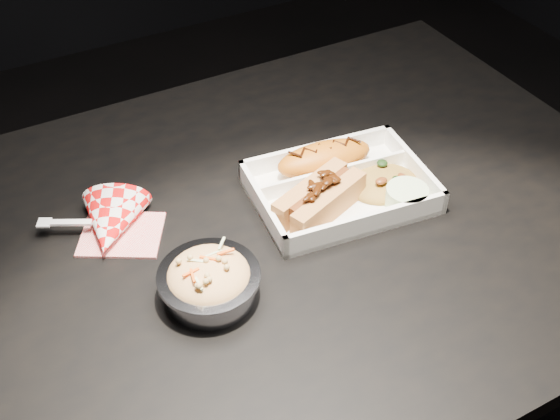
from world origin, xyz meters
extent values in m
cube|color=black|center=(0.00, 0.00, 0.73)|extent=(1.20, 0.80, 0.03)
cylinder|color=black|center=(0.55, 0.35, 0.36)|extent=(0.05, 0.05, 0.72)
cube|color=white|center=(0.15, 0.00, 0.75)|extent=(0.27, 0.21, 0.01)
cube|color=white|center=(0.16, 0.09, 0.77)|extent=(0.25, 0.04, 0.04)
cube|color=white|center=(0.14, -0.08, 0.77)|extent=(0.25, 0.04, 0.04)
cube|color=white|center=(0.03, 0.02, 0.77)|extent=(0.03, 0.18, 0.04)
cube|color=white|center=(0.27, -0.01, 0.77)|extent=(0.03, 0.18, 0.04)
cube|color=white|center=(0.16, 0.03, 0.77)|extent=(0.23, 0.03, 0.03)
ellipsoid|color=#C56613|center=(0.16, 0.06, 0.78)|extent=(0.16, 0.08, 0.05)
cube|color=#BE7D41|center=(0.11, -0.03, 0.78)|extent=(0.14, 0.07, 0.04)
cube|color=#BE7D41|center=(0.10, 0.00, 0.78)|extent=(0.14, 0.07, 0.04)
cylinder|color=brown|center=(0.11, -0.02, 0.79)|extent=(0.12, 0.07, 0.03)
ellipsoid|color=#AE8032|center=(0.22, -0.01, 0.77)|extent=(0.12, 0.10, 0.03)
cylinder|color=beige|center=(0.22, -0.06, 0.77)|extent=(0.06, 0.06, 0.03)
cylinder|color=silver|center=(-0.09, -0.08, 0.77)|extent=(0.11, 0.11, 0.04)
cylinder|color=silver|center=(-0.09, -0.08, 0.79)|extent=(0.13, 0.13, 0.01)
ellipsoid|color=#C7C08C|center=(-0.09, -0.08, 0.79)|extent=(0.10, 0.10, 0.04)
cube|color=red|center=(-0.16, 0.08, 0.75)|extent=(0.14, 0.13, 0.00)
cone|color=red|center=(-0.17, 0.09, 0.77)|extent=(0.14, 0.14, 0.10)
cube|color=white|center=(-0.21, 0.11, 0.77)|extent=(0.06, 0.04, 0.00)
cube|color=white|center=(-0.24, 0.13, 0.77)|extent=(0.02, 0.02, 0.00)
camera|label=1|loc=(-0.30, -0.64, 1.42)|focal=45.00mm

